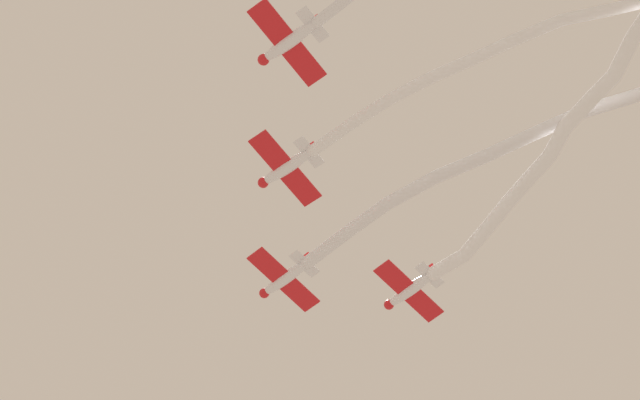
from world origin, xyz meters
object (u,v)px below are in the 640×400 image
Objects in this scene: airplane_lead at (284,279)px; airplane_right_wing at (409,290)px; airplane_left_wing at (286,168)px; airplane_slot at (288,42)px.

airplane_right_wing reaches higher than airplane_lead.
airplane_left_wing reaches higher than airplane_slot.
airplane_slot is at bearing 108.95° from airplane_right_wing.
airplane_left_wing is (3.78, 7.63, 0.00)m from airplane_lead.
airplane_right_wing reaches higher than airplane_slot.
airplane_left_wing is 0.98× the size of airplane_right_wing.
airplane_right_wing is 1.02× the size of airplane_slot.
airplane_lead and airplane_left_wing have the same top height.
airplane_lead is 8.52m from airplane_right_wing.
airplane_lead is at bearing -51.89° from airplane_left_wing.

